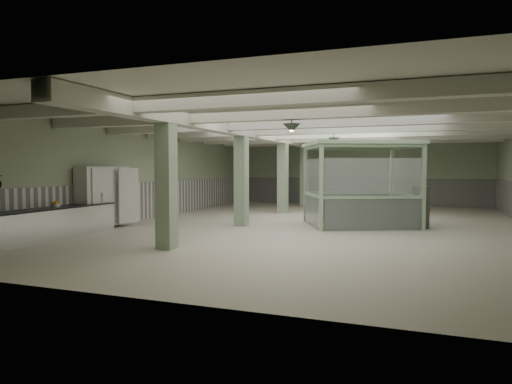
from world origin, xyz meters
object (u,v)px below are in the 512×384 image
(prep_counter, at_px, (47,224))
(walkin_cooler, at_px, (104,199))
(guard_booth, at_px, (360,171))
(filing_cabinet, at_px, (420,207))

(prep_counter, bearing_deg, walkin_cooler, 91.85)
(prep_counter, xyz_separation_m, guard_booth, (7.98, 6.47, 1.50))
(prep_counter, distance_m, walkin_cooler, 2.65)
(walkin_cooler, height_order, guard_booth, guard_booth)
(filing_cabinet, bearing_deg, walkin_cooler, -171.28)
(prep_counter, distance_m, filing_cabinet, 12.00)
(walkin_cooler, relative_size, filing_cabinet, 1.53)
(guard_booth, bearing_deg, walkin_cooler, -179.00)
(prep_counter, height_order, guard_booth, guard_booth)
(guard_booth, bearing_deg, prep_counter, -165.63)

